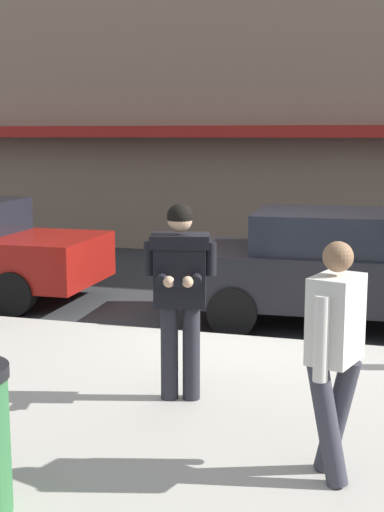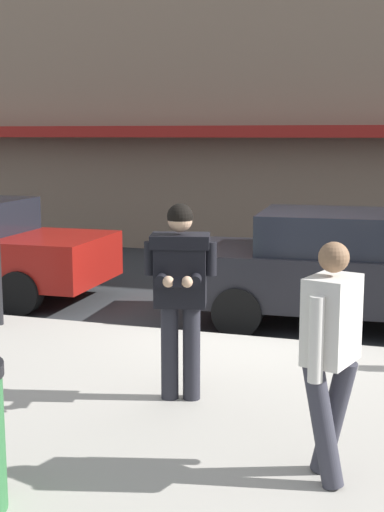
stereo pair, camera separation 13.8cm
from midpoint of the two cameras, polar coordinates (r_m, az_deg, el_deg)
name	(u,v)px [view 1 (the left image)]	position (r m, az deg, el deg)	size (l,w,h in m)	color
ground_plane	(259,343)	(8.90, 4.91, -6.93)	(80.00, 80.00, 0.00)	#2B2D30
sidewalk	(314,441)	(6.08, 9.09, -14.40)	(32.00, 5.30, 0.14)	#A8A399
curb_paint_line	(341,348)	(8.82, 11.42, -7.23)	(28.00, 0.12, 0.01)	silver
parked_sedan_mid	(344,268)	(9.68, 11.68, -0.93)	(4.59, 2.10, 1.54)	black
man_texting_on_phone	(180,281)	(6.37, -1.58, -1.98)	(0.63, 0.64, 1.81)	#23232B
pedestrian_in_light_coat	(335,346)	(5.02, 10.58, -7.10)	(0.41, 0.58, 1.70)	#33333D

